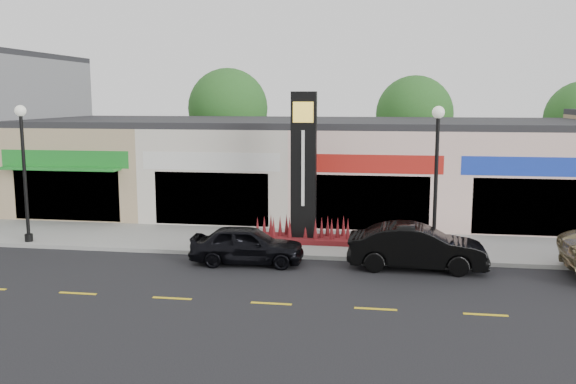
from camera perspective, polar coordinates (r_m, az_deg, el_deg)
name	(u,v)px	position (r m, az deg, el deg)	size (l,w,h in m)	color
ground	(202,270)	(21.42, -8.09, -7.28)	(120.00, 120.00, 0.00)	black
sidewalk	(232,240)	(25.45, -5.24, -4.46)	(52.00, 4.30, 0.15)	gray
curb	(218,253)	(23.34, -6.59, -5.71)	(52.00, 0.20, 0.15)	gray
shop_beige	(112,163)	(34.56, -16.18, 2.64)	(7.00, 10.85, 4.80)	tan
shop_cream	(237,165)	(32.24, -4.81, 2.54)	(7.00, 10.01, 4.80)	beige
shop_pink_w	(371,167)	(31.34, 7.74, 2.31)	(7.00, 10.01, 4.80)	beige
shop_pink_e	(514,170)	(31.98, 20.38, 1.97)	(7.00, 10.01, 4.80)	beige
tree_rear_west	(228,108)	(40.45, -5.63, 7.80)	(5.20, 5.20, 7.83)	#382619
tree_rear_mid	(414,114)	(39.22, 11.75, 7.14)	(4.80, 4.80, 7.29)	#382619
lamp_west_near	(24,160)	(26.38, -23.50, 2.80)	(0.44, 0.44, 5.47)	black
lamp_east_near	(436,167)	(22.38, 13.71, 2.33)	(0.44, 0.44, 5.47)	black
pylon_sign	(304,190)	(24.34, 1.47, 0.23)	(4.20, 1.30, 6.00)	maroon
car_black_sedan	(247,245)	(21.95, -3.84, -4.95)	(4.06, 1.64, 1.38)	black
car_black_conv	(417,247)	(21.68, 11.95, -5.06)	(4.73, 1.65, 1.56)	black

